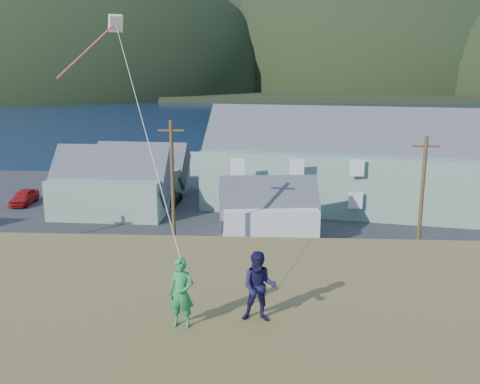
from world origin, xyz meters
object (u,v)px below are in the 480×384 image
object	(u,v)px
lodge	(382,164)
shed_palegreen_far	(141,170)
kite_flyer_navy	(259,287)
wharf	(202,163)
shed_white	(269,212)
kite_flyer_green	(181,293)
shed_palegreen_near	(112,184)

from	to	relation	value
lodge	shed_palegreen_far	world-z (taller)	lodge
lodge	kite_flyer_navy	world-z (taller)	lodge
wharf	shed_palegreen_far	world-z (taller)	shed_palegreen_far
lodge	shed_white	distance (m)	14.10
wharf	kite_flyer_green	distance (m)	60.28
wharf	shed_palegreen_far	size ratio (longest dim) A/B	2.56
lodge	shed_palegreen_far	xyz separation A→B (m)	(-23.83, 5.63, -1.93)
shed_palegreen_far	kite_flyer_green	xyz separation A→B (m)	(11.54, -43.21, 5.53)
kite_flyer_green	lodge	bearing A→B (deg)	79.74
shed_palegreen_far	kite_flyer_green	bearing A→B (deg)	-70.11
shed_white	kite_flyer_navy	xyz separation A→B (m)	(-0.17, -27.81, 5.75)
shed_palegreen_near	kite_flyer_green	xyz separation A→B (m)	(12.18, -34.83, 5.20)
shed_white	shed_palegreen_near	bearing A→B (deg)	148.23
shed_palegreen_near	kite_flyer_green	bearing A→B (deg)	-68.43
kite_flyer_navy	wharf	bearing A→B (deg)	100.16
shed_palegreen_near	lodge	bearing A→B (deg)	8.71
shed_palegreen_near	kite_flyer_navy	distance (m)	37.52
shed_palegreen_far	kite_flyer_navy	world-z (taller)	kite_flyer_navy
shed_palegreen_near	shed_white	bearing A→B (deg)	-22.75
wharf	shed_palegreen_near	bearing A→B (deg)	-101.52
wharf	shed_palegreen_near	distance (m)	25.16
shed_palegreen_near	shed_palegreen_far	bearing A→B (deg)	87.88
shed_white	kite_flyer_navy	distance (m)	28.40
wharf	lodge	bearing A→B (deg)	-48.21
wharf	shed_palegreen_far	xyz separation A→B (m)	(-4.35, -16.15, 2.06)
wharf	lodge	size ratio (longest dim) A/B	0.77
shed_palegreen_far	kite_flyer_navy	xyz separation A→B (m)	(13.34, -42.81, 5.55)
shed_white	kite_flyer_green	xyz separation A→B (m)	(-1.97, -28.21, 5.73)
lodge	shed_palegreen_near	world-z (taller)	lodge
shed_palegreen_near	shed_palegreen_far	size ratio (longest dim) A/B	1.05
shed_palegreen_far	lodge	bearing A→B (deg)	-8.36
wharf	kite_flyer_green	bearing A→B (deg)	-83.10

